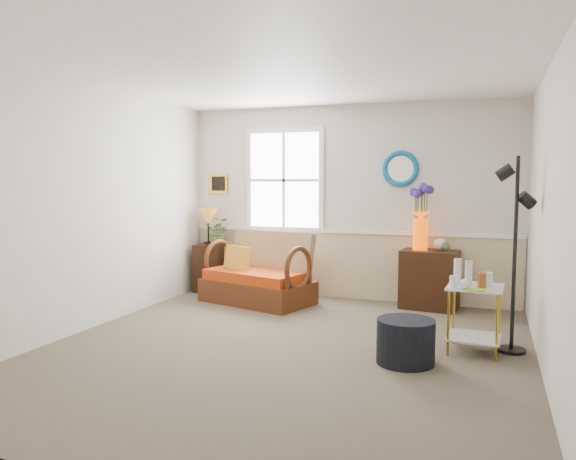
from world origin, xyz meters
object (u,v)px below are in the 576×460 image
(side_table, at_px, (474,319))
(floor_lamp, at_px, (515,255))
(loveseat, at_px, (257,268))
(cabinet, at_px, (429,279))
(ottoman, at_px, (406,341))
(lamp_stand, at_px, (209,267))

(side_table, height_order, floor_lamp, floor_lamp)
(loveseat, distance_m, side_table, 3.01)
(cabinet, bearing_deg, floor_lamp, -53.38)
(cabinet, bearing_deg, loveseat, -162.61)
(floor_lamp, height_order, ottoman, floor_lamp)
(floor_lamp, bearing_deg, lamp_stand, 165.05)
(lamp_stand, relative_size, cabinet, 0.93)
(lamp_stand, height_order, cabinet, cabinet)
(cabinet, height_order, ottoman, cabinet)
(cabinet, relative_size, ottoman, 1.44)
(cabinet, relative_size, floor_lamp, 0.40)
(loveseat, bearing_deg, floor_lamp, -3.73)
(loveseat, height_order, ottoman, loveseat)
(lamp_stand, bearing_deg, ottoman, -36.07)
(side_table, bearing_deg, floor_lamp, 21.10)
(lamp_stand, bearing_deg, side_table, -25.25)
(ottoman, bearing_deg, floor_lamp, 37.12)
(loveseat, xyz_separation_m, floor_lamp, (3.07, -1.13, 0.46))
(loveseat, distance_m, lamp_stand, 1.09)
(lamp_stand, xyz_separation_m, floor_lamp, (4.03, -1.62, 0.58))
(loveseat, height_order, cabinet, loveseat)
(loveseat, bearing_deg, side_table, -8.24)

